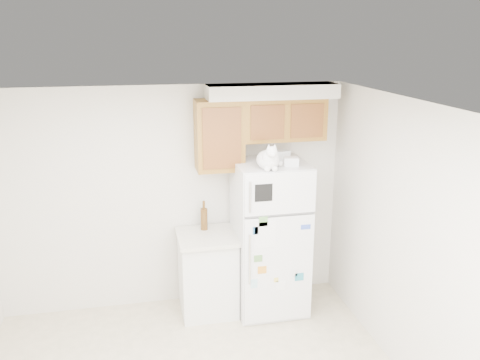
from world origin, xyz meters
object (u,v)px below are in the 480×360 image
object	(u,v)px
base_counter	(208,273)
bottle_green	(204,215)
storage_box_back	(280,155)
refrigerator	(270,238)
bottle_amber	(204,215)
cat	(269,159)
storage_box_front	(291,162)

from	to	relation	value
base_counter	bottle_green	distance (m)	0.64
bottle_green	storage_box_back	bearing A→B (deg)	-9.56
storage_box_back	refrigerator	bearing A→B (deg)	-146.87
storage_box_back	bottle_amber	xyz separation A→B (m)	(-0.83, 0.10, -0.66)
cat	bottle_amber	bearing A→B (deg)	142.06
storage_box_front	bottle_amber	distance (m)	1.15
storage_box_back	bottle_amber	bearing A→B (deg)	163.78
cat	bottle_green	bearing A→B (deg)	139.41
base_counter	storage_box_back	bearing A→B (deg)	3.54
refrigerator	bottle_amber	size ratio (longest dim) A/B	5.11
bottle_amber	cat	bearing A→B (deg)	-37.94
refrigerator	bottle_amber	xyz separation A→B (m)	(-0.70, 0.22, 0.24)
storage_box_back	bottle_amber	world-z (taller)	storage_box_back
bottle_amber	refrigerator	bearing A→B (deg)	-17.71
cat	bottle_amber	xyz separation A→B (m)	(-0.60, 0.47, -0.72)
cat	storage_box_back	xyz separation A→B (m)	(0.23, 0.37, -0.06)
refrigerator	storage_box_back	size ratio (longest dim) A/B	9.44
storage_box_back	bottle_green	xyz separation A→B (m)	(-0.83, 0.14, -0.68)
base_counter	cat	xyz separation A→B (m)	(0.59, -0.32, 1.34)
bottle_amber	bottle_green	bearing A→B (deg)	81.91
refrigerator	bottle_amber	distance (m)	0.77
base_counter	storage_box_back	xyz separation A→B (m)	(0.83, 0.05, 1.29)
storage_box_front	bottle_green	bearing A→B (deg)	166.44
base_counter	cat	distance (m)	1.50
storage_box_front	bottle_green	distance (m)	1.17
bottle_green	bottle_amber	world-z (taller)	bottle_amber
refrigerator	cat	xyz separation A→B (m)	(-0.10, -0.25, 0.96)
base_counter	bottle_amber	size ratio (longest dim) A/B	2.76
bottle_green	bottle_amber	distance (m)	0.04
storage_box_front	bottle_green	world-z (taller)	storage_box_front
refrigerator	cat	size ratio (longest dim) A/B	4.18
storage_box_front	base_counter	bearing A→B (deg)	177.53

